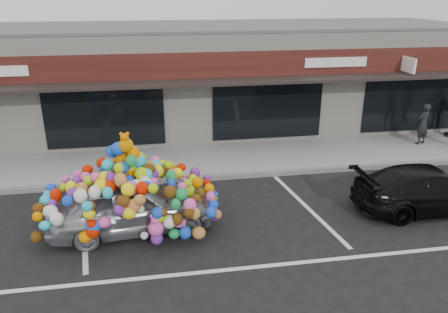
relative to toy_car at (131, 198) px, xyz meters
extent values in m
plane|color=black|center=(1.94, 0.20, -0.86)|extent=(90.00, 90.00, 0.00)
cube|color=silver|center=(1.94, 8.70, 1.24)|extent=(24.00, 6.00, 4.20)
cube|color=#59595B|center=(1.94, 8.70, 3.39)|extent=(24.00, 6.00, 0.12)
cube|color=#370F0F|center=(1.94, 5.62, 2.29)|extent=(24.00, 0.18, 0.90)
cube|color=black|center=(1.94, 5.10, 1.79)|extent=(24.00, 1.20, 0.10)
cube|color=white|center=(10.14, 5.15, 2.19)|extent=(0.08, 0.95, 0.55)
cube|color=white|center=(7.44, 5.50, 2.29)|extent=(2.40, 0.04, 0.35)
cube|color=black|center=(-1.06, 5.67, 0.59)|extent=(4.20, 0.12, 2.30)
cube|color=black|center=(4.94, 5.67, 0.59)|extent=(4.20, 0.12, 2.30)
cube|color=black|center=(10.94, 5.67, 0.59)|extent=(4.20, 0.12, 2.30)
cube|color=gray|center=(1.94, 4.20, -0.78)|extent=(26.00, 3.00, 0.15)
cube|color=slate|center=(1.94, 2.70, -0.78)|extent=(26.00, 0.18, 0.16)
cube|color=silver|center=(-1.26, 0.40, -0.85)|extent=(0.73, 4.37, 0.01)
cube|color=silver|center=(4.74, 0.40, -0.85)|extent=(0.73, 4.37, 0.01)
cube|color=silver|center=(3.94, -2.10, -0.85)|extent=(14.00, 0.12, 0.01)
imported|color=#ABB2B6|center=(0.00, 0.00, -0.17)|extent=(2.08, 4.21, 1.38)
ellipsoid|color=#FA3600|center=(0.00, 0.00, 1.04)|extent=(1.41, 1.83, 1.04)
sphere|color=#F3FF15|center=(1.42, -0.15, 0.15)|extent=(0.34, 0.34, 0.34)
sphere|color=blue|center=(0.60, -0.89, -0.31)|extent=(0.36, 0.36, 0.36)
sphere|color=green|center=(-0.80, 0.89, -0.26)|extent=(0.30, 0.30, 0.30)
sphere|color=#D955A1|center=(0.00, 0.00, 1.51)|extent=(0.32, 0.32, 0.32)
sphere|color=#FF7400|center=(-1.22, 0.10, 0.16)|extent=(0.30, 0.30, 0.30)
imported|color=black|center=(7.98, -0.22, -0.25)|extent=(1.73, 4.19, 1.21)
imported|color=black|center=(10.66, 4.41, 0.08)|extent=(0.67, 0.57, 1.57)
camera|label=1|loc=(0.69, -9.91, 4.83)|focal=35.00mm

